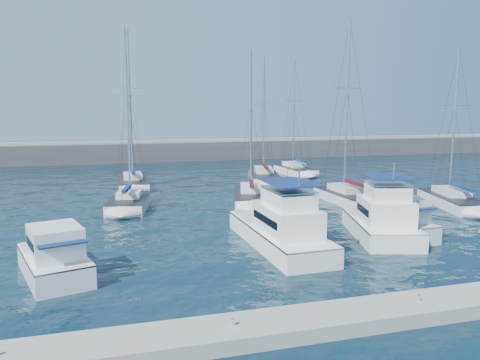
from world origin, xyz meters
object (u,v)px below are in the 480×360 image
object	(u,v)px
sailboat_back_b	(264,176)
sailboat_mid_d	(348,197)
motor_yacht_port_inner	(281,230)
sailboat_mid_c	(251,196)
sailboat_back_c	(295,170)
motor_yacht_stbd_inner	(382,222)
motor_yacht_stbd_outer	(399,223)
motor_yacht_port_outer	(55,260)
sailboat_mid_a	(130,202)
sailboat_mid_e	(453,201)
sailboat_back_a	(133,183)

from	to	relation	value
sailboat_back_b	sailboat_mid_d	bearing A→B (deg)	-64.31
motor_yacht_port_inner	sailboat_mid_c	xyz separation A→B (m)	(2.48, 14.32, -0.62)
sailboat_mid_c	sailboat_back_c	distance (m)	19.78
motor_yacht_port_inner	motor_yacht_stbd_inner	size ratio (longest dim) A/B	1.27
motor_yacht_stbd_outer	sailboat_mid_d	bearing A→B (deg)	75.77
motor_yacht_port_outer	sailboat_mid_d	xyz separation A→B (m)	(23.92, 13.33, -0.40)
sailboat_mid_a	sailboat_mid_e	world-z (taller)	sailboat_mid_a
sailboat_mid_c	sailboat_back_b	world-z (taller)	sailboat_back_b
motor_yacht_port_outer	motor_yacht_port_inner	bearing A→B (deg)	-8.71
motor_yacht_port_outer	sailboat_mid_c	bearing A→B (deg)	29.84
sailboat_mid_d	sailboat_mid_e	xyz separation A→B (m)	(8.08, -4.09, -0.03)
sailboat_mid_d	motor_yacht_port_inner	bearing A→B (deg)	-134.83
sailboat_back_c	sailboat_back_a	bearing A→B (deg)	-169.08
motor_yacht_port_outer	sailboat_mid_c	size ratio (longest dim) A/B	0.45
sailboat_back_b	motor_yacht_stbd_outer	bearing A→B (deg)	-74.81
motor_yacht_stbd_inner	motor_yacht_stbd_outer	bearing A→B (deg)	20.89
sailboat_mid_d	sailboat_mid_e	size ratio (longest dim) A/B	1.19
motor_yacht_stbd_inner	sailboat_mid_c	xyz separation A→B (m)	(-4.69, 14.18, -0.62)
sailboat_mid_a	sailboat_back_b	size ratio (longest dim) A/B	1.04
motor_yacht_port_outer	motor_yacht_stbd_inner	world-z (taller)	motor_yacht_stbd_inner
motor_yacht_stbd_inner	sailboat_mid_c	bearing A→B (deg)	124.18
sailboat_back_a	motor_yacht_stbd_inner	bearing A→B (deg)	-58.90
sailboat_mid_d	sailboat_back_b	world-z (taller)	sailboat_mid_d
motor_yacht_port_outer	sailboat_mid_c	xyz separation A→B (m)	(15.41, 16.05, -0.42)
motor_yacht_stbd_inner	sailboat_back_a	size ratio (longest dim) A/B	0.48
motor_yacht_port_inner	sailboat_mid_a	bearing A→B (deg)	118.81
sailboat_mid_d	motor_yacht_stbd_inner	bearing A→B (deg)	-109.81
motor_yacht_port_outer	sailboat_mid_e	bearing A→B (deg)	-0.21
motor_yacht_stbd_outer	sailboat_back_a	size ratio (longest dim) A/B	0.33
motor_yacht_port_inner	sailboat_back_c	size ratio (longest dim) A/B	0.69
motor_yacht_stbd_inner	sailboat_mid_d	distance (m)	12.09
motor_yacht_port_inner	motor_yacht_stbd_inner	bearing A→B (deg)	-0.54
motor_yacht_port_inner	motor_yacht_stbd_inner	world-z (taller)	same
motor_yacht_stbd_inner	sailboat_back_c	distance (m)	31.17
sailboat_mid_c	sailboat_mid_e	xyz separation A→B (m)	(16.59, -6.81, -0.01)
motor_yacht_port_inner	sailboat_mid_a	distance (m)	16.70
sailboat_mid_c	sailboat_back_b	size ratio (longest dim) A/B	0.95
sailboat_back_a	motor_yacht_port_outer	bearing A→B (deg)	-100.37
sailboat_mid_c	sailboat_mid_e	world-z (taller)	sailboat_mid_c
motor_yacht_port_inner	sailboat_back_a	world-z (taller)	sailboat_back_a
motor_yacht_port_outer	sailboat_back_c	size ratio (longest dim) A/B	0.42
sailboat_back_a	sailboat_back_b	world-z (taller)	sailboat_back_a
motor_yacht_stbd_outer	sailboat_back_b	distance (m)	26.06
sailboat_mid_c	sailboat_mid_e	distance (m)	17.94
motor_yacht_stbd_outer	sailboat_mid_e	distance (m)	12.78
motor_yacht_stbd_inner	motor_yacht_stbd_outer	world-z (taller)	motor_yacht_stbd_inner
motor_yacht_stbd_outer	sailboat_mid_e	world-z (taller)	sailboat_mid_e
sailboat_mid_a	sailboat_mid_e	size ratio (longest dim) A/B	1.10
motor_yacht_stbd_outer	sailboat_back_c	world-z (taller)	sailboat_back_c
sailboat_mid_a	sailboat_back_c	xyz separation A→B (m)	(22.14, 16.24, -0.01)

